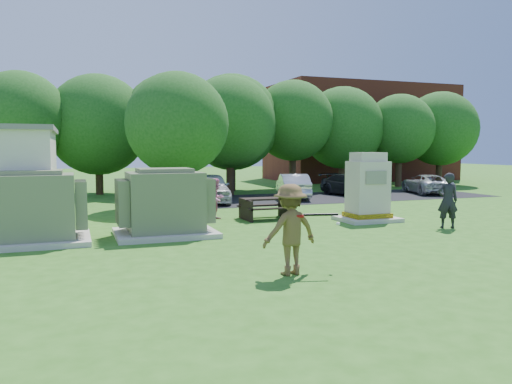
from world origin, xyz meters
name	(u,v)px	position (x,y,z in m)	size (l,w,h in m)	color
ground	(312,259)	(0.00, 0.00, 0.00)	(120.00, 120.00, 0.00)	#2D6619
brick_building	(359,133)	(18.00, 27.00, 4.00)	(15.00, 8.00, 8.00)	maroon
parking_strip	(317,198)	(7.00, 13.50, 0.01)	(20.00, 6.00, 0.01)	#232326
transformer_left	(33,209)	(-6.50, 4.50, 0.97)	(3.00, 2.40, 2.07)	beige
transformer_right	(165,204)	(-2.80, 4.50, 0.97)	(3.00, 2.40, 2.07)	beige
generator_cabinet	(368,191)	(4.76, 5.03, 1.11)	(2.08, 1.70, 2.53)	beige
picnic_table	(266,206)	(1.42, 6.74, 0.51)	(1.89, 1.42, 0.81)	black
batter	(290,230)	(-1.14, -1.20, 0.97)	(1.25, 0.72, 1.93)	brown
person_by_generator	(448,201)	(6.34, 2.63, 0.93)	(0.68, 0.45, 1.87)	black
person_at_picnic	(216,199)	(-0.38, 7.31, 0.78)	(0.76, 0.59, 1.56)	pink
car_white	(211,188)	(0.96, 13.13, 0.73)	(1.73, 4.30, 1.47)	silver
car_silver_a	(293,186)	(5.58, 13.51, 0.66)	(1.40, 4.03, 1.33)	silver
car_dark	(351,185)	(9.37, 13.84, 0.61)	(1.71, 4.22, 1.22)	black
car_silver_b	(426,184)	(14.24, 13.47, 0.57)	(1.89, 4.09, 1.14)	#B9B9BE
batting_equipment	(318,217)	(-0.53, -1.29, 1.22)	(1.26, 0.37, 0.33)	black
tree_row	(200,124)	(1.75, 18.50, 4.15)	(41.30, 13.30, 7.30)	#47301E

